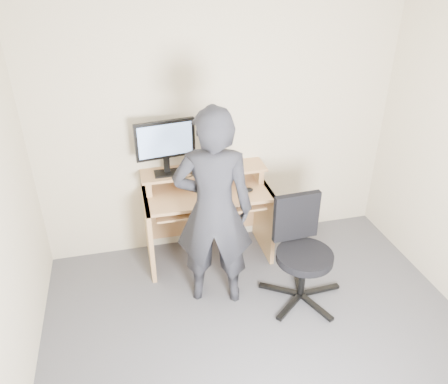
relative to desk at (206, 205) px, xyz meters
name	(u,v)px	position (x,y,z in m)	size (l,w,h in m)	color
ground	(274,365)	(0.20, -1.53, -0.55)	(3.50, 3.50, 0.00)	#58585E
back_wall	(220,128)	(0.20, 0.22, 0.70)	(3.50, 0.02, 2.50)	beige
ceiling	(304,10)	(0.20, -1.53, 1.95)	(3.50, 3.50, 0.02)	white
desk	(206,205)	(0.00, 0.00, 0.00)	(1.20, 0.60, 0.91)	tan
monitor	(165,143)	(-0.35, 0.05, 0.68)	(0.55, 0.15, 0.52)	black
external_drive	(209,158)	(0.06, 0.10, 0.46)	(0.07, 0.13, 0.20)	black
travel_mug	(215,159)	(0.12, 0.07, 0.46)	(0.09, 0.09, 0.20)	#B8B8BD
smartphone	(232,167)	(0.27, 0.04, 0.37)	(0.07, 0.13, 0.01)	black
charger	(179,175)	(-0.26, -0.03, 0.38)	(0.04, 0.04, 0.04)	black
headphones	(191,167)	(-0.11, 0.13, 0.37)	(0.16, 0.16, 0.02)	silver
keyboard	(212,203)	(0.03, -0.17, 0.12)	(0.46, 0.18, 0.03)	black
mouse	(248,190)	(0.37, -0.18, 0.22)	(0.10, 0.06, 0.04)	black
office_chair	(301,247)	(0.67, -0.82, -0.04)	(0.72, 0.74, 0.93)	black
person	(214,211)	(-0.07, -0.66, 0.35)	(0.65, 0.43, 1.79)	black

